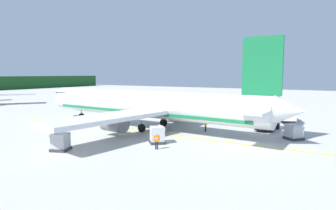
# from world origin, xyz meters

# --- Properties ---
(ground) EXTENTS (240.00, 320.00, 0.20)m
(ground) POSITION_xyz_m (0.00, 48.00, -0.10)
(ground) COLOR #B7B5AD
(airliner_foreground) EXTENTS (34.65, 41.72, 11.90)m
(airliner_foreground) POSITION_xyz_m (1.67, 16.18, 3.39)
(airliner_foreground) COLOR silver
(airliner_foreground) RESTS_ON ground
(service_truck_fuel) EXTENTS (5.54, 2.91, 2.60)m
(service_truck_fuel) POSITION_xyz_m (8.98, 1.25, 1.47)
(service_truck_fuel) COLOR white
(service_truck_fuel) RESTS_ON ground
(service_truck_baggage) EXTENTS (6.49, 3.83, 2.82)m
(service_truck_baggage) POSITION_xyz_m (17.73, -0.01, 1.57)
(service_truck_baggage) COLOR silver
(service_truck_baggage) RESTS_ON ground
(cargo_container_near) EXTENTS (2.13, 2.13, 1.91)m
(cargo_container_near) POSITION_xyz_m (-12.88, 16.98, 0.90)
(cargo_container_near) COLOR #333338
(cargo_container_near) RESTS_ON ground
(cargo_container_mid) EXTENTS (2.51, 2.51, 1.97)m
(cargo_container_mid) POSITION_xyz_m (4.67, -2.84, 0.93)
(cargo_container_mid) COLOR #333338
(cargo_container_mid) RESTS_ON ground
(cargo_container_far) EXTENTS (2.36, 2.36, 2.03)m
(cargo_container_far) POSITION_xyz_m (-5.25, 10.13, 0.96)
(cargo_container_far) COLOR #333338
(cargo_container_far) RESTS_ON ground
(crew_marshaller) EXTENTS (0.39, 0.58, 1.70)m
(crew_marshaller) POSITION_xyz_m (-7.49, 8.80, 1.00)
(crew_marshaller) COLOR #191E33
(crew_marshaller) RESTS_ON ground
(crew_loader_left) EXTENTS (0.63, 0.25, 1.69)m
(crew_loader_left) POSITION_xyz_m (3.61, 8.08, 0.99)
(crew_loader_left) COLOR #191E33
(crew_loader_left) RESTS_ON ground
(apron_guide_line) EXTENTS (0.30, 60.00, 0.01)m
(apron_guide_line) POSITION_xyz_m (-0.75, 11.75, 0.01)
(apron_guide_line) COLOR yellow
(apron_guide_line) RESTS_ON ground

